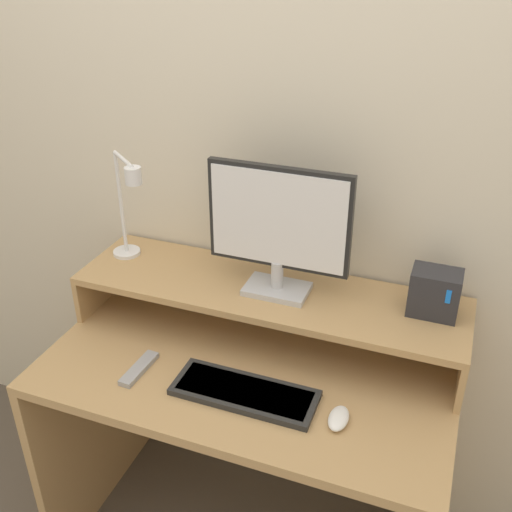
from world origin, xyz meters
The scene contains 9 objects.
wall_back centered at (0.00, 0.69, 1.25)m, with size 6.00×0.05×2.50m.
desk centered at (0.00, 0.33, 0.54)m, with size 1.18×0.65×0.77m.
monitor_shelf centered at (0.00, 0.49, 0.91)m, with size 1.18×0.32×0.17m.
monitor centered at (0.03, 0.49, 1.15)m, with size 0.41×0.12×0.39m.
desk_lamp centered at (-0.46, 0.49, 1.13)m, with size 0.19×0.16×0.36m.
router_dock centered at (0.47, 0.53, 1.00)m, with size 0.13×0.10×0.13m.
keyboard centered at (0.04, 0.20, 0.78)m, with size 0.40×0.15×0.02m.
mouse centered at (0.30, 0.19, 0.79)m, with size 0.05×0.09×0.03m.
remote_control centered at (-0.28, 0.19, 0.78)m, with size 0.05×0.16×0.02m.
Camera 1 is at (0.51, -0.95, 1.89)m, focal length 42.00 mm.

